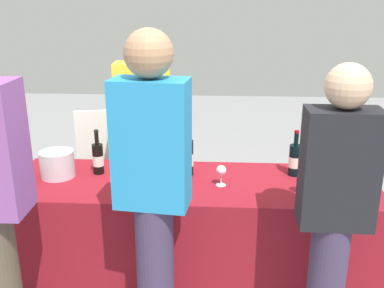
# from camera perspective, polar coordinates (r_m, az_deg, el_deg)

# --- Properties ---
(ground_plane) EXTENTS (12.00, 12.00, 0.00)m
(ground_plane) POSITION_cam_1_polar(r_m,az_deg,el_deg) (3.15, 0.00, -17.04)
(ground_plane) COLOR gray
(tasting_table) EXTENTS (2.33, 0.71, 0.72)m
(tasting_table) POSITION_cam_1_polar(r_m,az_deg,el_deg) (2.96, 0.00, -11.32)
(tasting_table) COLOR maroon
(tasting_table) RESTS_ON ground_plane
(wine_bottle_0) EXTENTS (0.07, 0.07, 0.30)m
(wine_bottle_0) POSITION_cam_1_polar(r_m,az_deg,el_deg) (2.95, -12.14, -1.82)
(wine_bottle_0) COLOR black
(wine_bottle_0) RESTS_ON tasting_table
(wine_bottle_1) EXTENTS (0.07, 0.07, 0.33)m
(wine_bottle_1) POSITION_cam_1_polar(r_m,az_deg,el_deg) (2.89, -5.40, -1.60)
(wine_bottle_1) COLOR black
(wine_bottle_1) RESTS_ON tasting_table
(wine_bottle_2) EXTENTS (0.07, 0.07, 0.30)m
(wine_bottle_2) POSITION_cam_1_polar(r_m,az_deg,el_deg) (2.84, -2.50, -2.16)
(wine_bottle_2) COLOR black
(wine_bottle_2) RESTS_ON tasting_table
(wine_bottle_3) EXTENTS (0.08, 0.08, 0.32)m
(wine_bottle_3) POSITION_cam_1_polar(r_m,az_deg,el_deg) (2.86, -0.58, -1.74)
(wine_bottle_3) COLOR black
(wine_bottle_3) RESTS_ON tasting_table
(wine_bottle_4) EXTENTS (0.08, 0.08, 0.31)m
(wine_bottle_4) POSITION_cam_1_polar(r_m,az_deg,el_deg) (2.93, 13.23, -1.98)
(wine_bottle_4) COLOR black
(wine_bottle_4) RESTS_ON tasting_table
(wine_glass_0) EXTENTS (0.06, 0.06, 0.12)m
(wine_glass_0) POSITION_cam_1_polar(r_m,az_deg,el_deg) (2.73, -4.58, -3.58)
(wine_glass_0) COLOR silver
(wine_glass_0) RESTS_ON tasting_table
(wine_glass_1) EXTENTS (0.06, 0.06, 0.13)m
(wine_glass_1) POSITION_cam_1_polar(r_m,az_deg,el_deg) (2.71, 3.82, -3.56)
(wine_glass_1) COLOR silver
(wine_glass_1) RESTS_ON tasting_table
(wine_glass_2) EXTENTS (0.07, 0.07, 0.14)m
(wine_glass_2) POSITION_cam_1_polar(r_m,az_deg,el_deg) (2.67, 14.28, -4.31)
(wine_glass_2) COLOR silver
(wine_glass_2) RESTS_ON tasting_table
(ice_bucket) EXTENTS (0.22, 0.22, 0.17)m
(ice_bucket) POSITION_cam_1_polar(r_m,az_deg,el_deg) (2.97, -17.15, -2.51)
(ice_bucket) COLOR silver
(ice_bucket) RESTS_ON tasting_table
(server_pouring) EXTENTS (0.41, 0.25, 1.61)m
(server_pouring) POSITION_cam_1_polar(r_m,az_deg,el_deg) (3.30, -6.25, 1.45)
(server_pouring) COLOR black
(server_pouring) RESTS_ON ground_plane
(guest_1) EXTENTS (0.38, 0.24, 1.71)m
(guest_1) POSITION_cam_1_polar(r_m,az_deg,el_deg) (2.19, -5.14, -5.39)
(guest_1) COLOR #3F3351
(guest_1) RESTS_ON ground_plane
(guest_2) EXTENTS (0.35, 0.21, 1.57)m
(guest_2) POSITION_cam_1_polar(r_m,az_deg,el_deg) (2.26, 18.04, -7.92)
(guest_2) COLOR #3F3351
(guest_2) RESTS_ON ground_plane
(menu_board) EXTENTS (0.50, 0.14, 0.93)m
(menu_board) POSITION_cam_1_polar(r_m,az_deg,el_deg) (3.93, -10.98, -2.26)
(menu_board) COLOR white
(menu_board) RESTS_ON ground_plane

